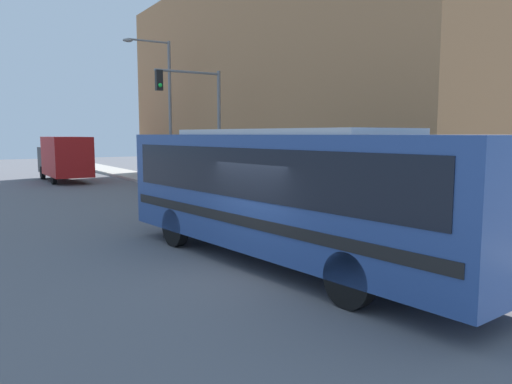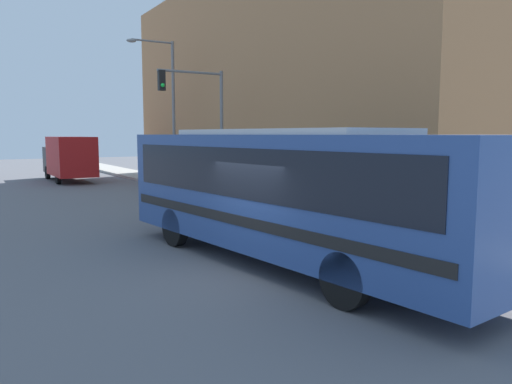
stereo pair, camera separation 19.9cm
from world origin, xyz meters
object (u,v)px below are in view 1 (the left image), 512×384
Objects in this scene: street_lamp at (165,101)px; delivery_truck at (64,157)px; parking_meter at (249,184)px; traffic_light_pole at (199,111)px; fire_hydrant at (331,211)px; pedestrian_near_corner at (216,175)px; city_bus at (287,187)px.

delivery_truck is at bearing 121.45° from street_lamp.
parking_meter is 10.22m from street_lamp.
traffic_light_pole is 6.46m from street_lamp.
traffic_light_pole is (-0.90, 8.45, 3.68)m from fire_hydrant.
traffic_light_pole reaches higher than pedestrian_near_corner.
fire_hydrant is (4.25, 3.36, -1.36)m from city_bus.
traffic_light_pole is at bearing -75.30° from delivery_truck.
delivery_truck is at bearing 104.70° from traffic_light_pole.
traffic_light_pole reaches higher than delivery_truck.
parking_meter is at bearing 90.00° from fire_hydrant.
pedestrian_near_corner is (5.24, 13.82, -0.90)m from city_bus.
delivery_truck reaches higher than parking_meter.
delivery_truck is 5.82× the size of parking_meter.
delivery_truck is at bearing 105.04° from parking_meter.
parking_meter is (4.43, -16.48, -0.61)m from delivery_truck.
street_lamp reaches higher than delivery_truck.
city_bus is at bearing -110.75° from pedestrian_near_corner.
street_lamp is at bearing 103.93° from pedestrian_near_corner.
city_bus is at bearing -105.82° from traffic_light_pole.
city_bus reaches higher than delivery_truck.
parking_meter is 0.76× the size of pedestrian_near_corner.
parking_meter is at bearing 58.04° from city_bus.
street_lamp is 6.05m from pedestrian_near_corner.
street_lamp is (4.16, 18.17, 3.16)m from city_bus.
city_bus is 1.88× the size of traffic_light_pole.
pedestrian_near_corner is at bearing 63.07° from city_bus.
fire_hydrant is at bearing 32.17° from city_bus.
traffic_light_pole is (3.53, -13.46, 2.59)m from delivery_truck.
street_lamp is (4.34, -7.10, 3.44)m from delivery_truck.
pedestrian_near_corner is (1.89, 2.01, -3.22)m from traffic_light_pole.
parking_meter is at bearing -101.15° from pedestrian_near_corner.
traffic_light_pole reaches higher than parking_meter.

